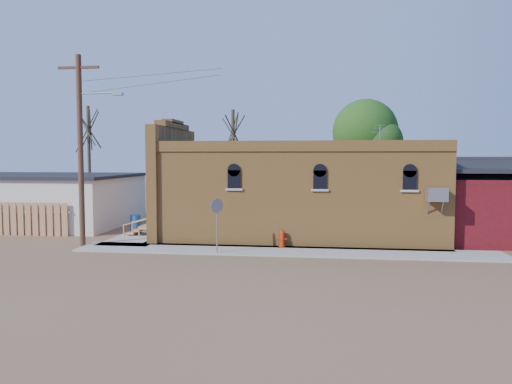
# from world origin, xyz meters

# --- Properties ---
(ground) EXTENTS (120.00, 120.00, 0.00)m
(ground) POSITION_xyz_m (0.00, 0.00, 0.00)
(ground) COLOR brown
(ground) RESTS_ON ground
(sidewalk_south) EXTENTS (19.00, 2.20, 0.08)m
(sidewalk_south) POSITION_xyz_m (1.50, 0.90, 0.04)
(sidewalk_south) COLOR #9E9991
(sidewalk_south) RESTS_ON ground
(sidewalk_west) EXTENTS (2.60, 10.00, 0.08)m
(sidewalk_west) POSITION_xyz_m (-6.30, 6.00, 0.04)
(sidewalk_west) COLOR #9E9991
(sidewalk_west) RESTS_ON ground
(brick_bar) EXTENTS (16.40, 7.97, 6.30)m
(brick_bar) POSITION_xyz_m (1.64, 5.49, 2.34)
(brick_bar) COLOR #C6843C
(brick_bar) RESTS_ON ground
(red_shed) EXTENTS (5.40, 6.40, 4.30)m
(red_shed) POSITION_xyz_m (11.50, 5.50, 2.27)
(red_shed) COLOR #530E13
(red_shed) RESTS_ON ground
(wood_fence) EXTENTS (5.20, 0.10, 1.80)m
(wood_fence) POSITION_xyz_m (-12.80, 3.80, 0.90)
(wood_fence) COLOR #B0794F
(wood_fence) RESTS_ON ground
(utility_pole) EXTENTS (3.12, 0.26, 9.00)m
(utility_pole) POSITION_xyz_m (-8.14, 1.20, 4.77)
(utility_pole) COLOR #43261B
(utility_pole) RESTS_ON ground
(tree_bare_near) EXTENTS (2.80, 2.80, 7.65)m
(tree_bare_near) POSITION_xyz_m (-3.00, 13.00, 5.96)
(tree_bare_near) COLOR #4E412C
(tree_bare_near) RESTS_ON ground
(tree_bare_far) EXTENTS (2.80, 2.80, 8.16)m
(tree_bare_far) POSITION_xyz_m (-14.00, 14.00, 6.36)
(tree_bare_far) COLOR #4E412C
(tree_bare_far) RESTS_ON ground
(tree_leafy) EXTENTS (4.40, 4.40, 8.15)m
(tree_leafy) POSITION_xyz_m (6.00, 13.50, 5.93)
(tree_leafy) COLOR #4E412C
(tree_leafy) RESTS_ON ground
(fire_hydrant) EXTENTS (0.44, 0.42, 0.76)m
(fire_hydrant) POSITION_xyz_m (1.29, 1.80, 0.45)
(fire_hydrant) COLOR #AD2609
(fire_hydrant) RESTS_ON sidewalk_south
(stop_sign) EXTENTS (0.47, 0.52, 2.37)m
(stop_sign) POSITION_xyz_m (-1.42, 0.00, 1.90)
(stop_sign) COLOR gray
(stop_sign) RESTS_ON sidewalk_south
(trash_barrel) EXTENTS (0.73, 0.73, 0.90)m
(trash_barrel) POSITION_xyz_m (-7.30, 5.70, 0.53)
(trash_barrel) COLOR #1C4D8D
(trash_barrel) RESTS_ON sidewalk_west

